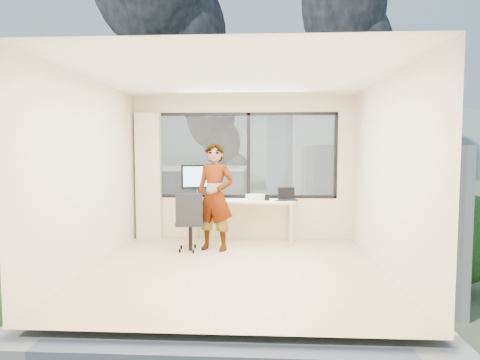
# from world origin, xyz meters

# --- Properties ---
(floor) EXTENTS (4.00, 4.00, 0.01)m
(floor) POSITION_xyz_m (0.00, 0.00, 0.00)
(floor) COLOR beige
(floor) RESTS_ON ground
(ceiling) EXTENTS (4.00, 4.00, 0.01)m
(ceiling) POSITION_xyz_m (0.00, 0.00, 2.60)
(ceiling) COLOR white
(ceiling) RESTS_ON ground
(wall_front) EXTENTS (4.00, 0.01, 2.60)m
(wall_front) POSITION_xyz_m (0.00, -2.00, 1.30)
(wall_front) COLOR beige
(wall_front) RESTS_ON ground
(wall_left) EXTENTS (0.01, 4.00, 2.60)m
(wall_left) POSITION_xyz_m (-2.00, 0.00, 1.30)
(wall_left) COLOR beige
(wall_left) RESTS_ON ground
(wall_right) EXTENTS (0.01, 4.00, 2.60)m
(wall_right) POSITION_xyz_m (2.00, 0.00, 1.30)
(wall_right) COLOR beige
(wall_right) RESTS_ON ground
(window_wall) EXTENTS (3.30, 0.16, 1.55)m
(window_wall) POSITION_xyz_m (0.05, 2.00, 1.52)
(window_wall) COLOR black
(window_wall) RESTS_ON ground
(curtain) EXTENTS (0.45, 0.14, 2.30)m
(curtain) POSITION_xyz_m (-1.72, 1.88, 1.15)
(curtain) COLOR #F4ECBE
(curtain) RESTS_ON floor
(desk) EXTENTS (1.80, 0.60, 0.75)m
(desk) POSITION_xyz_m (0.00, 1.66, 0.38)
(desk) COLOR beige
(desk) RESTS_ON floor
(chair) EXTENTS (0.54, 0.54, 0.97)m
(chair) POSITION_xyz_m (-0.80, 1.00, 0.49)
(chair) COLOR black
(chair) RESTS_ON floor
(person) EXTENTS (0.72, 0.57, 1.74)m
(person) POSITION_xyz_m (-0.41, 1.08, 0.87)
(person) COLOR #2D2D33
(person) RESTS_ON floor
(monitor) EXTENTS (0.64, 0.31, 0.62)m
(monitor) POSITION_xyz_m (-0.78, 1.77, 1.06)
(monitor) COLOR black
(monitor) RESTS_ON desk
(game_console) EXTENTS (0.43, 0.40, 0.08)m
(game_console) POSITION_xyz_m (0.27, 1.88, 0.79)
(game_console) COLOR white
(game_console) RESTS_ON desk
(laptop) EXTENTS (0.37, 0.38, 0.20)m
(laptop) POSITION_xyz_m (0.80, 1.67, 0.85)
(laptop) COLOR black
(laptop) RESTS_ON desk
(cellphone) EXTENTS (0.13, 0.08, 0.01)m
(cellphone) POSITION_xyz_m (0.63, 1.56, 0.76)
(cellphone) COLOR black
(cellphone) RESTS_ON desk
(pen_cup) EXTENTS (0.10, 0.10, 0.10)m
(pen_cup) POSITION_xyz_m (0.44, 1.65, 0.80)
(pen_cup) COLOR black
(pen_cup) RESTS_ON desk
(handbag) EXTENTS (0.26, 0.17, 0.19)m
(handbag) POSITION_xyz_m (0.80, 1.89, 0.84)
(handbag) COLOR #0B443D
(handbag) RESTS_ON desk
(exterior_ground) EXTENTS (400.00, 400.00, 0.04)m
(exterior_ground) POSITION_xyz_m (0.00, 120.00, -14.00)
(exterior_ground) COLOR #515B3D
(exterior_ground) RESTS_ON ground
(near_bldg_a) EXTENTS (16.00, 12.00, 14.00)m
(near_bldg_a) POSITION_xyz_m (-9.00, 30.00, -7.00)
(near_bldg_a) COLOR beige
(near_bldg_a) RESTS_ON exterior_ground
(near_bldg_b) EXTENTS (14.00, 13.00, 16.00)m
(near_bldg_b) POSITION_xyz_m (12.00, 38.00, -6.00)
(near_bldg_b) COLOR beige
(near_bldg_b) RESTS_ON exterior_ground
(far_tower_a) EXTENTS (14.00, 14.00, 28.00)m
(far_tower_a) POSITION_xyz_m (-35.00, 95.00, 0.00)
(far_tower_a) COLOR silver
(far_tower_a) RESTS_ON exterior_ground
(far_tower_b) EXTENTS (13.00, 13.00, 30.00)m
(far_tower_b) POSITION_xyz_m (8.00, 120.00, 1.00)
(far_tower_b) COLOR silver
(far_tower_b) RESTS_ON exterior_ground
(far_tower_c) EXTENTS (15.00, 15.00, 26.00)m
(far_tower_c) POSITION_xyz_m (45.00, 140.00, -1.00)
(far_tower_c) COLOR silver
(far_tower_c) RESTS_ON exterior_ground
(far_tower_d) EXTENTS (16.00, 14.00, 22.00)m
(far_tower_d) POSITION_xyz_m (-60.00, 150.00, -3.00)
(far_tower_d) COLOR silver
(far_tower_d) RESTS_ON exterior_ground
(hill_a) EXTENTS (288.00, 216.00, 90.00)m
(hill_a) POSITION_xyz_m (-120.00, 320.00, -14.00)
(hill_a) COLOR slate
(hill_a) RESTS_ON exterior_ground
(hill_b) EXTENTS (300.00, 220.00, 96.00)m
(hill_b) POSITION_xyz_m (100.00, 320.00, -14.00)
(hill_b) COLOR slate
(hill_b) RESTS_ON exterior_ground
(tree_a) EXTENTS (7.00, 7.00, 8.00)m
(tree_a) POSITION_xyz_m (-16.00, 22.00, -10.00)
(tree_a) COLOR #1A4717
(tree_a) RESTS_ON exterior_ground
(tree_b) EXTENTS (7.60, 7.60, 9.00)m
(tree_b) POSITION_xyz_m (4.00, 18.00, -9.50)
(tree_b) COLOR #1A4717
(tree_b) RESTS_ON exterior_ground
(tree_c) EXTENTS (8.40, 8.40, 10.00)m
(tree_c) POSITION_xyz_m (22.00, 40.00, -9.00)
(tree_c) COLOR #1A4717
(tree_c) RESTS_ON exterior_ground
(smoke_plume_a) EXTENTS (40.00, 24.00, 90.00)m
(smoke_plume_a) POSITION_xyz_m (-10.00, 150.00, 39.00)
(smoke_plume_a) COLOR black
(smoke_plume_a) RESTS_ON exterior_ground
(smoke_plume_b) EXTENTS (30.00, 18.00, 70.00)m
(smoke_plume_b) POSITION_xyz_m (55.00, 170.00, 27.00)
(smoke_plume_b) COLOR black
(smoke_plume_b) RESTS_ON exterior_ground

